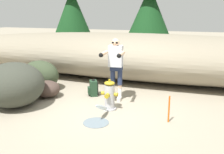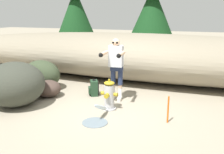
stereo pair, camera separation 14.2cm
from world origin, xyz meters
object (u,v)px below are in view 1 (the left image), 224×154
fire_hydrant (110,96)px  utility_worker (116,62)px  spare_backpack (93,88)px  survey_stake (169,109)px  boulder_small (7,78)px  boulder_mid (40,75)px  boulder_outlier (47,89)px  boulder_large (14,85)px

fire_hydrant → utility_worker: utility_worker is taller
spare_backpack → survey_stake: size_ratio=0.78×
fire_hydrant → boulder_small: boulder_small is taller
utility_worker → spare_backpack: (-0.74, 0.17, -0.85)m
boulder_mid → boulder_outlier: boulder_mid is taller
spare_backpack → boulder_outlier: bearing=-3.9°
boulder_outlier → boulder_large: bearing=-112.2°
boulder_mid → boulder_small: boulder_mid is taller
boulder_large → utility_worker: bearing=29.3°
boulder_outlier → spare_backpack: bearing=25.4°
utility_worker → boulder_mid: 2.64m
boulder_mid → survey_stake: 4.28m
boulder_large → survey_stake: (3.83, 0.31, -0.27)m
boulder_large → boulder_mid: size_ratio=1.21×
fire_hydrant → boulder_outlier: 2.02m
fire_hydrant → boulder_large: boulder_large is taller
spare_backpack → boulder_large: boulder_large is taller
boulder_large → survey_stake: 3.85m
fire_hydrant → boulder_outlier: bearing=171.3°
fire_hydrant → utility_worker: (-0.08, 0.70, 0.71)m
utility_worker → spare_backpack: utility_worker is taller
boulder_outlier → fire_hydrant: bearing=-8.7°
boulder_outlier → survey_stake: size_ratio=1.23×
boulder_outlier → survey_stake: (3.47, -0.58, 0.06)m
fire_hydrant → boulder_small: size_ratio=0.76×
fire_hydrant → spare_backpack: fire_hydrant is taller
spare_backpack → boulder_large: bearing=13.9°
fire_hydrant → boulder_outlier: (-1.99, 0.31, -0.12)m
spare_backpack → boulder_outlier: size_ratio=0.64×
fire_hydrant → spare_backpack: size_ratio=1.64×
utility_worker → boulder_large: bearing=-67.1°
fire_hydrant → spare_backpack: (-0.82, 0.86, -0.14)m
boulder_small → utility_worker: bearing=6.9°
survey_stake → boulder_outlier: bearing=170.5°
fire_hydrant → boulder_large: 2.44m
fire_hydrant → boulder_mid: size_ratio=0.62×
utility_worker → boulder_large: (-2.28, -1.28, -0.50)m
boulder_large → boulder_small: boulder_large is taller
fire_hydrant → survey_stake: size_ratio=1.29×
boulder_mid → boulder_small: (-0.74, -0.61, -0.02)m
boulder_small → boulder_outlier: size_ratio=1.38×
spare_backpack → survey_stake: 2.56m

